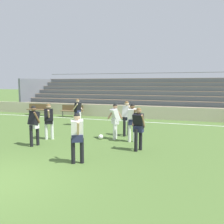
{
  "coord_description": "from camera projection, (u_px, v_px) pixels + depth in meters",
  "views": [
    {
      "loc": [
        4.91,
        -4.7,
        2.56
      ],
      "look_at": [
        0.37,
        7.89,
        0.99
      ],
      "focal_mm": 39.44,
      "sensor_mm": 36.0,
      "label": 1
    }
  ],
  "objects": [
    {
      "name": "bleacher_stand",
      "position": [
        142.0,
        95.0,
        21.3
      ],
      "size": [
        21.87,
        5.53,
        3.57
      ],
      "color": "#897051",
      "rests_on": "ground"
    },
    {
      "name": "player_white_deep_cover",
      "position": [
        132.0,
        119.0,
        10.67
      ],
      "size": [
        0.47,
        0.57,
        1.69
      ],
      "color": "white",
      "rests_on": "ground"
    },
    {
      "name": "player_dark_trailing_run",
      "position": [
        49.0,
        118.0,
        11.17
      ],
      "size": [
        0.48,
        0.67,
        1.64
      ],
      "color": "white",
      "rests_on": "ground"
    },
    {
      "name": "player_dark_overlapping",
      "position": [
        78.0,
        110.0,
        14.94
      ],
      "size": [
        0.52,
        0.58,
        1.61
      ],
      "color": "white",
      "rests_on": "ground"
    },
    {
      "name": "player_dark_on_ball",
      "position": [
        138.0,
        125.0,
        9.27
      ],
      "size": [
        0.5,
        0.46,
        1.65
      ],
      "color": "black",
      "rests_on": "ground"
    },
    {
      "name": "player_dark_dropping_back",
      "position": [
        34.0,
        122.0,
        9.98
      ],
      "size": [
        0.52,
        0.44,
        1.66
      ],
      "color": "black",
      "rests_on": "ground"
    },
    {
      "name": "soccer_ball",
      "position": [
        101.0,
        137.0,
        11.29
      ],
      "size": [
        0.22,
        0.22,
        0.22
      ],
      "primitive_type": "sphere",
      "color": "white",
      "rests_on": "ground"
    },
    {
      "name": "field_line_sideline",
      "position": [
        123.0,
        121.0,
        16.78
      ],
      "size": [
        44.0,
        0.12,
        0.01
      ],
      "primitive_type": "cube",
      "color": "white",
      "rests_on": "ground"
    },
    {
      "name": "player_white_challenging",
      "position": [
        115.0,
        118.0,
        11.21
      ],
      "size": [
        0.65,
        0.55,
        1.63
      ],
      "color": "white",
      "rests_on": "ground"
    },
    {
      "name": "player_white_wide_right",
      "position": [
        77.0,
        134.0,
        7.79
      ],
      "size": [
        0.47,
        0.65,
        1.63
      ],
      "color": "black",
      "rests_on": "ground"
    },
    {
      "name": "bench_far_left",
      "position": [
        72.0,
        110.0,
        18.74
      ],
      "size": [
        1.8,
        0.4,
        0.9
      ],
      "color": "brown",
      "rests_on": "ground"
    },
    {
      "name": "bench_far_right",
      "position": [
        38.0,
        108.0,
        19.79
      ],
      "size": [
        1.8,
        0.4,
        0.9
      ],
      "color": "brown",
      "rests_on": "ground"
    },
    {
      "name": "sideline_wall",
      "position": [
        130.0,
        112.0,
        18.2
      ],
      "size": [
        48.0,
        0.16,
        0.92
      ],
      "primitive_type": "cube",
      "color": "beige",
      "rests_on": "ground"
    },
    {
      "name": "player_white_pressing_high",
      "position": [
        127.0,
        115.0,
        11.92
      ],
      "size": [
        0.47,
        0.45,
        1.7
      ],
      "color": "black",
      "rests_on": "ground"
    }
  ]
}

